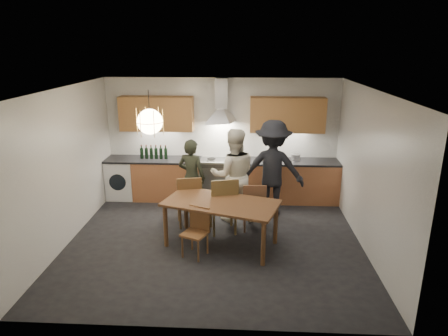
{
  "coord_description": "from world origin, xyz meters",
  "views": [
    {
      "loc": [
        0.49,
        -6.23,
        3.27
      ],
      "look_at": [
        0.14,
        0.4,
        1.2
      ],
      "focal_mm": 32.0,
      "sensor_mm": 36.0,
      "label": 1
    }
  ],
  "objects_px": {
    "dining_table": "(221,207)",
    "person_left": "(192,178)",
    "chair_back_left": "(189,198)",
    "person_right": "(273,169)",
    "mixing_bowl": "(272,160)",
    "wine_bottles": "(154,152)",
    "stock_pot": "(296,157)",
    "person_mid": "(233,175)",
    "chair_front": "(197,228)"
  },
  "relations": [
    {
      "from": "person_left",
      "to": "stock_pot",
      "type": "xyz_separation_m",
      "value": [
        2.12,
        0.89,
        0.19
      ]
    },
    {
      "from": "chair_back_left",
      "to": "person_left",
      "type": "relative_size",
      "value": 0.64
    },
    {
      "from": "dining_table",
      "to": "person_left",
      "type": "xyz_separation_m",
      "value": [
        -0.65,
        1.25,
        0.08
      ]
    },
    {
      "from": "dining_table",
      "to": "wine_bottles",
      "type": "bearing_deg",
      "value": 145.04
    },
    {
      "from": "wine_bottles",
      "to": "mixing_bowl",
      "type": "bearing_deg",
      "value": -2.21
    },
    {
      "from": "chair_front",
      "to": "mixing_bowl",
      "type": "distance_m",
      "value": 2.72
    },
    {
      "from": "person_left",
      "to": "wine_bottles",
      "type": "bearing_deg",
      "value": -24.21
    },
    {
      "from": "chair_back_left",
      "to": "person_mid",
      "type": "distance_m",
      "value": 0.95
    },
    {
      "from": "person_left",
      "to": "dining_table",
      "type": "bearing_deg",
      "value": 135.81
    },
    {
      "from": "chair_back_left",
      "to": "person_left",
      "type": "height_order",
      "value": "person_left"
    },
    {
      "from": "dining_table",
      "to": "chair_back_left",
      "type": "relative_size",
      "value": 2.08
    },
    {
      "from": "chair_back_left",
      "to": "stock_pot",
      "type": "relative_size",
      "value": 5.46
    },
    {
      "from": "chair_front",
      "to": "person_right",
      "type": "bearing_deg",
      "value": 76.57
    },
    {
      "from": "person_left",
      "to": "person_mid",
      "type": "distance_m",
      "value": 0.85
    },
    {
      "from": "chair_front",
      "to": "wine_bottles",
      "type": "bearing_deg",
      "value": 140.71
    },
    {
      "from": "person_left",
      "to": "mixing_bowl",
      "type": "xyz_separation_m",
      "value": [
        1.6,
        0.76,
        0.17
      ]
    },
    {
      "from": "chair_back_left",
      "to": "chair_front",
      "type": "relative_size",
      "value": 1.23
    },
    {
      "from": "dining_table",
      "to": "chair_front",
      "type": "bearing_deg",
      "value": -120.32
    },
    {
      "from": "dining_table",
      "to": "person_left",
      "type": "height_order",
      "value": "person_left"
    },
    {
      "from": "person_left",
      "to": "stock_pot",
      "type": "bearing_deg",
      "value": -138.77
    },
    {
      "from": "mixing_bowl",
      "to": "wine_bottles",
      "type": "relative_size",
      "value": 0.56
    },
    {
      "from": "person_right",
      "to": "mixing_bowl",
      "type": "relative_size",
      "value": 5.68
    },
    {
      "from": "dining_table",
      "to": "mixing_bowl",
      "type": "distance_m",
      "value": 2.24
    },
    {
      "from": "chair_back_left",
      "to": "wine_bottles",
      "type": "xyz_separation_m",
      "value": [
        -0.95,
        1.42,
        0.48
      ]
    },
    {
      "from": "dining_table",
      "to": "mixing_bowl",
      "type": "xyz_separation_m",
      "value": [
        0.95,
        2.01,
        0.25
      ]
    },
    {
      "from": "person_left",
      "to": "stock_pot",
      "type": "relative_size",
      "value": 8.54
    },
    {
      "from": "chair_front",
      "to": "person_left",
      "type": "xyz_separation_m",
      "value": [
        -0.28,
        1.58,
        0.31
      ]
    },
    {
      "from": "person_mid",
      "to": "wine_bottles",
      "type": "distance_m",
      "value": 2.05
    },
    {
      "from": "person_left",
      "to": "person_right",
      "type": "height_order",
      "value": "person_right"
    },
    {
      "from": "stock_pot",
      "to": "chair_front",
      "type": "bearing_deg",
      "value": -126.58
    },
    {
      "from": "chair_back_left",
      "to": "person_right",
      "type": "distance_m",
      "value": 1.74
    },
    {
      "from": "person_mid",
      "to": "person_right",
      "type": "bearing_deg",
      "value": -166.67
    },
    {
      "from": "dining_table",
      "to": "chair_back_left",
      "type": "xyz_separation_m",
      "value": [
        -0.63,
        0.69,
        -0.13
      ]
    },
    {
      "from": "chair_back_left",
      "to": "mixing_bowl",
      "type": "relative_size",
      "value": 2.94
    },
    {
      "from": "person_left",
      "to": "chair_back_left",
      "type": "bearing_deg",
      "value": 110.47
    },
    {
      "from": "chair_front",
      "to": "person_mid",
      "type": "distance_m",
      "value": 1.55
    },
    {
      "from": "dining_table",
      "to": "stock_pot",
      "type": "relative_size",
      "value": 11.35
    },
    {
      "from": "person_mid",
      "to": "wine_bottles",
      "type": "height_order",
      "value": "person_mid"
    },
    {
      "from": "stock_pot",
      "to": "chair_back_left",
      "type": "bearing_deg",
      "value": -145.23
    },
    {
      "from": "dining_table",
      "to": "stock_pot",
      "type": "distance_m",
      "value": 2.61
    },
    {
      "from": "chair_front",
      "to": "person_mid",
      "type": "xyz_separation_m",
      "value": [
        0.54,
        1.39,
        0.44
      ]
    },
    {
      "from": "person_left",
      "to": "person_right",
      "type": "relative_size",
      "value": 0.81
    },
    {
      "from": "mixing_bowl",
      "to": "wine_bottles",
      "type": "distance_m",
      "value": 2.53
    },
    {
      "from": "chair_back_left",
      "to": "wine_bottles",
      "type": "bearing_deg",
      "value": -69.78
    },
    {
      "from": "person_left",
      "to": "wine_bottles",
      "type": "distance_m",
      "value": 1.29
    },
    {
      "from": "mixing_bowl",
      "to": "stock_pot",
      "type": "distance_m",
      "value": 0.54
    },
    {
      "from": "person_right",
      "to": "mixing_bowl",
      "type": "xyz_separation_m",
      "value": [
        0.02,
        0.66,
        -0.01
      ]
    },
    {
      "from": "person_mid",
      "to": "person_right",
      "type": "height_order",
      "value": "person_right"
    },
    {
      "from": "chair_front",
      "to": "chair_back_left",
      "type": "bearing_deg",
      "value": 128.81
    },
    {
      "from": "chair_front",
      "to": "person_mid",
      "type": "height_order",
      "value": "person_mid"
    }
  ]
}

